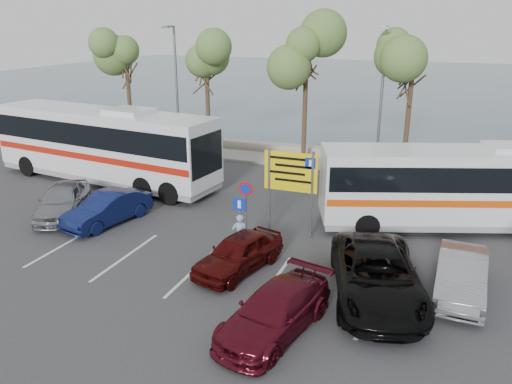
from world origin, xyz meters
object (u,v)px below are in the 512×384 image
(coach_bus_left, at_px, (104,147))
(coach_bus_right, at_px, (462,190))
(car_silver_a, at_px, (63,200))
(car_red, at_px, (239,253))
(car_silver_b, at_px, (461,275))
(street_lamp_right, at_px, (381,93))
(pedestrian_near, at_px, (240,235))
(street_lamp_left, at_px, (176,84))
(car_blue, at_px, (107,209))
(suv_black, at_px, (377,275))
(direction_sign, at_px, (291,178))
(car_maroon, at_px, (275,311))

(coach_bus_left, height_order, coach_bus_right, coach_bus_left)
(car_silver_a, height_order, car_red, car_silver_a)
(car_silver_b, bearing_deg, coach_bus_right, 92.18)
(street_lamp_right, bearing_deg, coach_bus_left, -152.69)
(pedestrian_near, bearing_deg, car_silver_b, 146.43)
(street_lamp_left, distance_m, car_red, 17.79)
(car_blue, relative_size, suv_black, 0.73)
(car_silver_a, bearing_deg, direction_sign, -17.25)
(street_lamp_left, xyz_separation_m, coach_bus_right, (17.50, -7.02, -2.91))
(suv_black, height_order, car_silver_b, suv_black)
(street_lamp_left, distance_m, car_silver_b, 22.16)
(pedestrian_near, bearing_deg, direction_sign, -148.15)
(street_lamp_left, xyz_separation_m, direction_sign, (11.00, -10.32, -2.17))
(coach_bus_right, height_order, car_silver_b, coach_bus_right)
(car_silver_a, distance_m, suv_black, 14.37)
(direction_sign, xyz_separation_m, car_silver_a, (-10.14, -1.70, -1.68))
(car_silver_a, distance_m, car_blue, 2.40)
(street_lamp_right, height_order, pedestrian_near, street_lamp_right)
(direction_sign, bearing_deg, car_red, -101.36)
(car_silver_a, height_order, pedestrian_near, pedestrian_near)
(car_red, distance_m, suv_black, 4.80)
(car_maroon, height_order, suv_black, suv_black)
(car_silver_b, bearing_deg, car_blue, 177.94)
(car_red, bearing_deg, street_lamp_right, 93.99)
(street_lamp_left, height_order, coach_bus_right, street_lamp_left)
(street_lamp_right, height_order, car_blue, street_lamp_right)
(car_blue, xyz_separation_m, car_maroon, (9.41, -5.00, -0.04))
(car_blue, height_order, car_red, car_blue)
(direction_sign, bearing_deg, car_blue, -167.64)
(car_red, bearing_deg, car_blue, 179.44)
(street_lamp_left, height_order, street_lamp_right, same)
(coach_bus_right, bearing_deg, car_maroon, -115.78)
(coach_bus_left, bearing_deg, street_lamp_right, 27.31)
(pedestrian_near, bearing_deg, suv_black, 133.34)
(street_lamp_left, relative_size, direction_sign, 2.23)
(suv_black, bearing_deg, car_silver_a, 156.02)
(coach_bus_right, bearing_deg, car_silver_b, -89.48)
(coach_bus_right, bearing_deg, street_lamp_right, 122.66)
(street_lamp_left, bearing_deg, suv_black, -43.15)
(direction_sign, xyz_separation_m, coach_bus_left, (-11.60, 3.30, -0.49))
(direction_sign, distance_m, car_silver_a, 10.42)
(coach_bus_left, relative_size, pedestrian_near, 8.49)
(car_maroon, distance_m, car_silver_b, 6.36)
(street_lamp_right, height_order, car_silver_b, street_lamp_right)
(coach_bus_left, bearing_deg, car_blue, -52.39)
(suv_black, bearing_deg, coach_bus_left, 140.05)
(coach_bus_left, bearing_deg, car_silver_b, -18.10)
(pedestrian_near, bearing_deg, car_blue, -39.06)
(car_silver_a, height_order, car_maroon, car_silver_a)
(coach_bus_left, relative_size, car_silver_a, 3.10)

